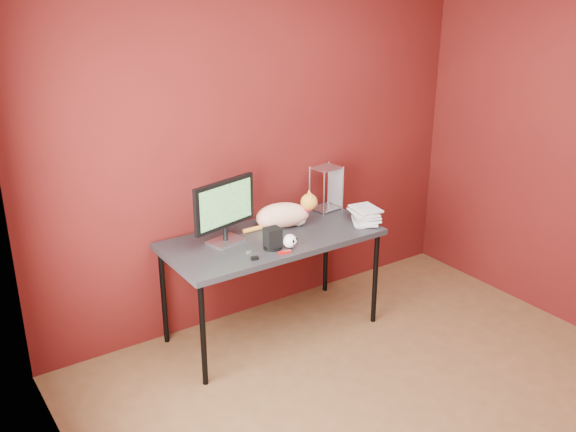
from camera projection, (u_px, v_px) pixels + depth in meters
room at (444, 189)px, 3.18m from camera, size 3.52×3.52×2.61m
desk at (272, 243)px, 4.43m from camera, size 1.50×0.70×0.75m
monitor at (225, 208)px, 4.22m from camera, size 0.50×0.21×0.44m
cat at (284, 215)px, 4.55m from camera, size 0.54×0.33×0.26m
skull_mug at (290, 241)px, 4.21m from camera, size 0.09×0.10×0.09m
speaker at (273, 239)px, 4.19m from camera, size 0.13×0.13×0.14m
book_stack at (356, 146)px, 4.45m from camera, size 0.27×0.28×1.14m
wire_rack at (326, 188)px, 4.85m from camera, size 0.21×0.18×0.34m
pocket_knife at (285, 252)px, 4.14m from camera, size 0.09×0.04×0.02m
black_gadget at (255, 258)px, 4.05m from camera, size 0.05×0.04×0.02m
washer at (249, 252)px, 4.16m from camera, size 0.04×0.04×0.00m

